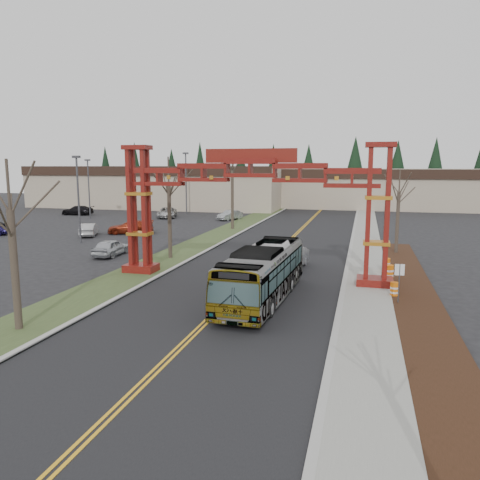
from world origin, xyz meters
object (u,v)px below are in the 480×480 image
(retail_building_west, at_px, (165,186))
(parked_car_far_b, at_px, (167,212))
(light_pole_far, at_px, (186,178))
(parked_car_near_b, at_px, (89,230))
(barrel_mid, at_px, (389,273))
(parked_car_near_a, at_px, (111,247))
(retail_building_east, at_px, (380,188))
(bare_tree_median_mid, at_px, (169,184))
(bare_tree_right_far, at_px, (399,193))
(bare_tree_median_far, at_px, (232,171))
(barrel_north, at_px, (386,266))
(gateway_arch, at_px, (250,190))
(parked_car_far_a, at_px, (230,215))
(parked_car_mid_a, at_px, (131,227))
(silver_sedan, at_px, (291,258))
(bare_tree_median_near, at_px, (10,211))
(transit_bus, at_px, (263,273))
(light_pole_mid, at_px, (89,185))
(light_pole_near, at_px, (78,193))
(parked_car_far_c, at_px, (77,210))
(street_sign, at_px, (399,276))

(retail_building_west, distance_m, parked_car_far_b, 22.30)
(parked_car_far_b, bearing_deg, light_pole_far, 66.67)
(parked_car_near_b, distance_m, barrel_mid, 33.02)
(parked_car_near_a, relative_size, parked_car_near_b, 1.01)
(retail_building_east, bearing_deg, bare_tree_median_mid, -107.61)
(bare_tree_right_far, bearing_deg, bare_tree_median_far, 147.07)
(bare_tree_median_far, height_order, barrel_north, bare_tree_median_far)
(gateway_arch, xyz_separation_m, bare_tree_median_mid, (-8.00, 5.24, 0.11))
(parked_car_far_a, distance_m, bare_tree_median_mid, 28.74)
(retail_building_east, bearing_deg, bare_tree_median_far, -115.32)
(retail_building_east, height_order, parked_car_mid_a, retail_building_east)
(parked_car_near_a, distance_m, bare_tree_right_far, 24.83)
(silver_sedan, relative_size, light_pole_far, 0.48)
(bare_tree_median_near, bearing_deg, retail_building_east, 76.37)
(gateway_arch, bearing_deg, parked_car_near_b, 145.73)
(transit_bus, height_order, parked_car_near_b, transit_bus)
(parked_car_far_b, bearing_deg, parked_car_near_b, -109.77)
(parked_car_near_a, bearing_deg, light_pole_mid, -56.84)
(retail_building_west, bearing_deg, light_pole_near, -76.72)
(bare_tree_median_near, bearing_deg, parked_car_far_c, 121.15)
(transit_bus, relative_size, light_pole_mid, 1.30)
(barrel_mid, bearing_deg, gateway_arch, -167.32)
(bare_tree_median_far, height_order, light_pole_far, light_pole_far)
(gateway_arch, relative_size, bare_tree_right_far, 2.53)
(bare_tree_median_far, bearing_deg, parked_car_far_b, 142.18)
(gateway_arch, distance_m, barrel_north, 11.22)
(transit_bus, relative_size, parked_car_far_c, 2.22)
(parked_car_near_a, relative_size, light_pole_far, 0.44)
(retail_building_west, relative_size, barrel_mid, 44.02)
(light_pole_mid, relative_size, light_pole_far, 0.88)
(parked_car_far_a, height_order, parked_car_far_b, parked_car_far_b)
(bare_tree_median_near, bearing_deg, retail_building_west, 108.37)
(gateway_arch, xyz_separation_m, bare_tree_right_far, (10.00, 12.24, -0.75))
(transit_bus, distance_m, parked_car_mid_a, 29.72)
(bare_tree_median_far, distance_m, light_pole_near, 18.08)
(silver_sedan, bearing_deg, barrel_mid, -9.14)
(silver_sedan, height_order, parked_car_near_a, silver_sedan)
(light_pole_mid, bearing_deg, barrel_mid, -34.79)
(transit_bus, relative_size, bare_tree_right_far, 1.53)
(retail_building_west, xyz_separation_m, parked_car_near_a, (16.68, -48.94, -3.04))
(parked_car_far_c, distance_m, light_pole_far, 17.56)
(silver_sedan, relative_size, bare_tree_median_near, 0.60)
(parked_car_mid_a, bearing_deg, street_sign, 30.57)
(bare_tree_median_far, bearing_deg, parked_car_far_c, 160.39)
(transit_bus, relative_size, street_sign, 4.89)
(parked_car_near_b, xyz_separation_m, bare_tree_median_near, (13.54, -26.96, 4.82))
(retail_building_west, xyz_separation_m, silver_sedan, (32.13, -49.96, -2.99))
(bare_tree_right_far, bearing_deg, gateway_arch, -129.24)
(street_sign, bearing_deg, parked_car_near_a, 159.18)
(light_pole_near, bearing_deg, parked_car_mid_a, 77.37)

